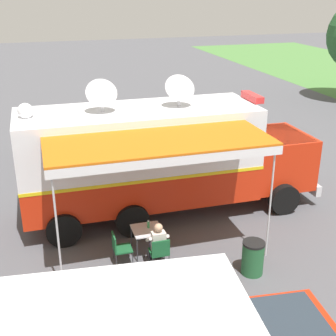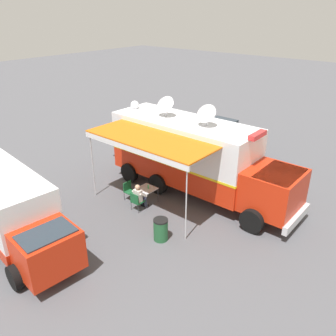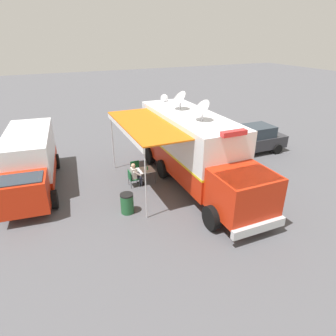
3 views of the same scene
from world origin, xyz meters
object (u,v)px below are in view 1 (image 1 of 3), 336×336
object	(u,v)px
trash_bin	(253,258)
seated_responder	(158,242)
folding_table	(147,231)
water_bottle	(148,224)
command_truck	(163,156)
folding_chair_at_table	(160,251)
car_behind_truck	(73,140)
folding_chair_beside_table	(119,246)

from	to	relation	value
trash_bin	seated_responder	bearing A→B (deg)	-116.77
folding_table	water_bottle	xyz separation A→B (m)	(-0.07, 0.06, 0.16)
trash_bin	command_truck	bearing A→B (deg)	-162.85
trash_bin	folding_chair_at_table	bearing A→B (deg)	-112.72
folding_chair_at_table	car_behind_truck	xyz separation A→B (m)	(-8.67, -1.30, 0.37)
command_truck	car_behind_truck	distance (m)	6.18
folding_table	folding_chair_at_table	bearing A→B (deg)	9.03
folding_chair_beside_table	car_behind_truck	xyz separation A→B (m)	(-8.16, -0.32, 0.37)
command_truck	folding_chair_at_table	distance (m)	3.50
command_truck	seated_responder	size ratio (longest dim) A/B	7.61
car_behind_truck	trash_bin	bearing A→B (deg)	20.08
folding_chair_beside_table	car_behind_truck	world-z (taller)	car_behind_truck
folding_chair_at_table	seated_responder	size ratio (longest dim) A/B	0.70
water_bottle	folding_chair_beside_table	size ratio (longest dim) A/B	0.26
seated_responder	folding_table	bearing A→B (deg)	-168.10
trash_bin	folding_chair_beside_table	bearing A→B (deg)	-114.29
folding_chair_at_table	water_bottle	bearing A→B (deg)	-175.39
folding_table	water_bottle	size ratio (longest dim) A/B	3.60
seated_responder	command_truck	bearing A→B (deg)	160.85
folding_table	water_bottle	distance (m)	0.19
folding_table	trash_bin	distance (m)	2.91
command_truck	water_bottle	bearing A→B (deg)	-26.09
folding_chair_beside_table	trash_bin	world-z (taller)	trash_bin
folding_chair_at_table	seated_responder	xyz separation A→B (m)	(-0.19, 0.00, 0.14)
command_truck	seated_responder	xyz separation A→B (m)	(2.84, -0.99, -1.30)
folding_chair_beside_table	folding_table	bearing A→B (deg)	108.66
command_truck	folding_chair_beside_table	bearing A→B (deg)	-37.98
seated_responder	trash_bin	xyz separation A→B (m)	(1.11, 2.21, -0.20)
water_bottle	car_behind_truck	bearing A→B (deg)	-171.04
folding_chair_beside_table	trash_bin	xyz separation A→B (m)	(1.44, 3.19, -0.06)
trash_bin	car_behind_truck	distance (m)	10.23
folding_table	folding_chair_at_table	world-z (taller)	folding_chair_at_table
seated_responder	folding_chair_beside_table	bearing A→B (deg)	-108.32
command_truck	seated_responder	world-z (taller)	command_truck
folding_chair_beside_table	water_bottle	bearing A→B (deg)	111.42
folding_table	water_bottle	world-z (taller)	water_bottle
water_bottle	seated_responder	size ratio (longest dim) A/B	0.18
folding_table	seated_responder	distance (m)	0.62
folding_chair_beside_table	seated_responder	size ratio (longest dim) A/B	0.70
folding_chair_beside_table	trash_bin	size ratio (longest dim) A/B	0.96
water_bottle	folding_table	bearing A→B (deg)	-39.65
trash_bin	water_bottle	bearing A→B (deg)	-128.20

